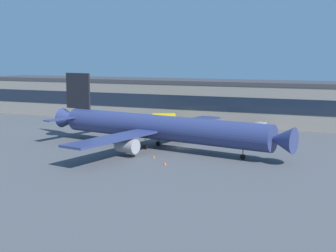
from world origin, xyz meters
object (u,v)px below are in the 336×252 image
object	(u,v)px
pushback_tractor	(229,128)
traffic_cone_1	(154,157)
airliner	(158,127)
catering_truck	(164,120)
traffic_cone_0	(165,163)
crew_van	(259,126)

from	to	relation	value
pushback_tractor	traffic_cone_1	xyz separation A→B (m)	(-4.12, -43.40, -0.74)
airliner	pushback_tractor	world-z (taller)	airliner
catering_truck	traffic_cone_0	world-z (taller)	catering_truck
traffic_cone_0	pushback_tractor	bearing A→B (deg)	91.06
airliner	traffic_cone_0	world-z (taller)	airliner
pushback_tractor	traffic_cone_1	size ratio (longest dim) A/B	7.94
airliner	catering_truck	bearing A→B (deg)	111.56
crew_van	traffic_cone_0	distance (m)	52.65
crew_van	traffic_cone_1	xyz separation A→B (m)	(-12.57, -46.75, -1.15)
airliner	pushback_tractor	bearing A→B (deg)	76.61
airliner	traffic_cone_0	size ratio (longest dim) A/B	102.55
crew_van	traffic_cone_1	size ratio (longest dim) A/B	9.01
catering_truck	pushback_tractor	bearing A→B (deg)	-0.31
crew_van	catering_truck	bearing A→B (deg)	-173.72
pushback_tractor	crew_van	world-z (taller)	crew_van
crew_van	traffic_cone_1	distance (m)	48.42
crew_van	traffic_cone_1	world-z (taller)	crew_van
crew_van	traffic_cone_0	world-z (taller)	crew_van
pushback_tractor	traffic_cone_0	size ratio (longest dim) A/B	7.63
catering_truck	traffic_cone_0	xyz separation A→B (m)	(21.84, -48.85, -1.97)
traffic_cone_1	crew_van	bearing A→B (deg)	74.95
catering_truck	traffic_cone_1	distance (m)	46.69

